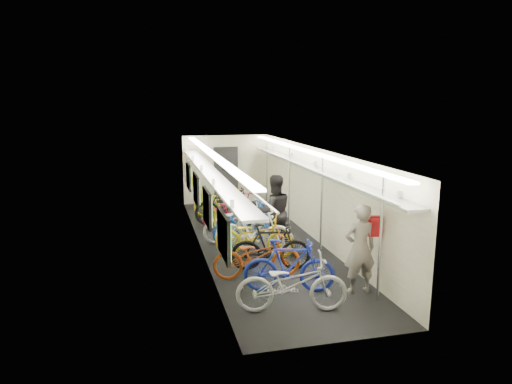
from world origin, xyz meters
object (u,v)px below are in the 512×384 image
bicycle_0 (292,284)px  bicycle_1 (289,266)px  passenger_near (360,249)px  passenger_mid (274,212)px  backpack (375,226)px

bicycle_0 → bicycle_1: (0.20, 0.79, 0.02)m
bicycle_0 → passenger_near: 1.60m
bicycle_0 → passenger_mid: (0.65, 3.40, 0.41)m
passenger_near → backpack: passenger_near is taller
passenger_near → bicycle_0: bearing=19.8°
passenger_near → passenger_mid: 3.04m
bicycle_1 → backpack: 1.77m
bicycle_1 → passenger_mid: passenger_mid is taller
bicycle_1 → passenger_near: 1.36m
bicycle_1 → backpack: backpack is taller
passenger_near → passenger_mid: bearing=-72.2°
bicycle_1 → passenger_mid: size_ratio=0.95×
bicycle_1 → passenger_near: bearing=-87.8°
bicycle_0 → passenger_mid: size_ratio=1.05×
bicycle_1 → backpack: bearing=-85.7°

